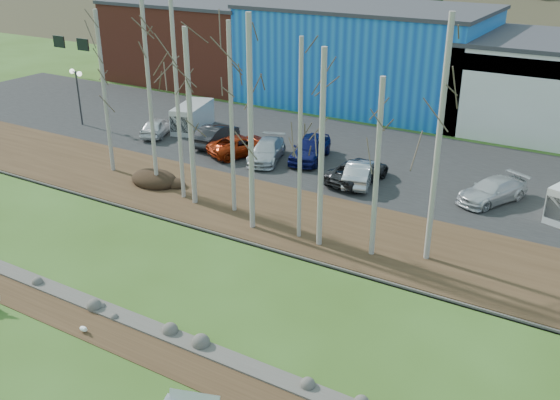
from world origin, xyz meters
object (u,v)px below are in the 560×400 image
Objects in this scene: car_5 at (360,172)px; van_grey at (192,117)px; car_7 at (492,191)px; car_1 at (216,135)px; seagull at (84,329)px; car_2 at (242,145)px; car_3 at (267,151)px; car_6 at (357,171)px; street_lamp at (77,82)px; car_4 at (310,148)px; car_0 at (157,126)px.

van_grey is (-15.40, 3.40, 0.27)m from car_5.
car_1 is at bearing -153.71° from car_7.
car_2 is at bearing 121.39° from seagull.
car_6 reaches higher than car_3.
car_5 reaches higher than car_3.
seagull is at bearing 90.86° from car_6.
car_4 is at bearing 23.23° from street_lamp.
car_3 is at bearing -150.17° from car_7.
car_1 is at bearing 2.35° from car_6.
seagull is 0.09× the size of car_6.
car_4 is (-1.67, 21.20, 0.77)m from seagull.
car_2 is (7.78, -0.32, -0.01)m from car_0.
car_4 reaches higher than car_1.
car_4 is at bearing 108.73° from seagull.
car_0 reaches higher than car_2.
van_grey is at bearing 2.61° from car_2.
car_4 is at bearing 15.06° from car_3.
car_7 is at bearing -20.96° from van_grey.
car_0 is at bearing 159.03° from car_3.
seagull is 0.11× the size of car_0.
street_lamp is 7.43m from car_0.
car_5 is at bearing 166.87° from car_1.
car_4 is at bearing 178.99° from car_1.
car_0 is at bearing -152.55° from car_7.
car_3 is at bearing -19.04° from car_5.
car_5 is (4.52, -2.09, -0.11)m from car_4.
car_5 is at bearing -143.33° from car_7.
car_6 reaches higher than car_7.
car_3 is (2.06, -0.15, 0.01)m from car_2.
car_1 is 0.93× the size of van_grey.
car_6 is (23.35, 0.18, -2.68)m from street_lamp.
car_5 is at bearing -158.78° from car_2.
car_7 is at bearing -15.33° from car_4.
seagull is at bearing 107.25° from car_1.
car_7 is 0.95× the size of van_grey.
car_4 reaches higher than car_0.
car_1 is 11.80m from car_5.
car_3 is at bearing 156.26° from car_0.
van_grey is (8.20, 3.37, -2.39)m from street_lamp.
car_3 is at bearing -158.35° from car_4.
car_0 is at bearing 25.06° from street_lamp.
car_1 is (5.02, 0.45, 0.06)m from car_0.
car_6 is at bearing 167.75° from car_1.
car_0 is at bearing -18.08° from car_5.
car_2 is (-6.12, 19.79, 0.62)m from seagull.
seagull is 0.11× the size of car_5.
street_lamp is 0.90× the size of car_2.
car_6 is 7.80m from car_7.
car_0 is 2.77m from van_grey.
seagull is at bearing -96.58° from car_3.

